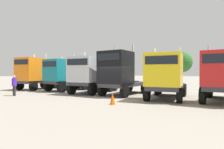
% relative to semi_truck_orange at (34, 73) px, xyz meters
% --- Properties ---
extents(ground, '(200.00, 200.00, 0.00)m').
position_rel_semi_truck_orange_xyz_m(ground, '(11.71, -1.04, -1.95)').
color(ground, gray).
extents(semi_truck_orange, '(3.35, 6.32, 4.31)m').
position_rel_semi_truck_orange_xyz_m(semi_truck_orange, '(0.00, 0.00, 0.00)').
color(semi_truck_orange, '#333338').
rests_on(semi_truck_orange, ground).
extents(semi_truck_teal, '(2.72, 5.87, 4.02)m').
position_rel_semi_truck_orange_xyz_m(semi_truck_teal, '(4.07, 0.75, -0.16)').
color(semi_truck_teal, '#333338').
rests_on(semi_truck_teal, ground).
extents(semi_truck_silver, '(3.46, 6.45, 4.07)m').
position_rel_semi_truck_orange_xyz_m(semi_truck_silver, '(8.22, 0.24, -0.11)').
color(semi_truck_silver, '#333338').
rests_on(semi_truck_silver, ground).
extents(semi_truck_black, '(2.67, 6.38, 4.41)m').
position_rel_semi_truck_orange_xyz_m(semi_truck_black, '(11.50, 0.59, 0.01)').
color(semi_truck_black, '#333338').
rests_on(semi_truck_black, ground).
extents(semi_truck_yellow, '(3.54, 6.51, 3.97)m').
position_rel_semi_truck_orange_xyz_m(semi_truck_yellow, '(15.70, 0.18, -0.18)').
color(semi_truck_yellow, '#333338').
rests_on(semi_truck_yellow, ground).
extents(semi_truck_red, '(2.75, 6.44, 3.97)m').
position_rel_semi_truck_orange_xyz_m(semi_truck_red, '(19.39, 0.84, -0.18)').
color(semi_truck_red, '#333338').
rests_on(semi_truck_red, ground).
extents(visitor_with_camera, '(0.47, 0.47, 1.78)m').
position_rel_semi_truck_orange_xyz_m(visitor_with_camera, '(3.91, -4.66, -0.92)').
color(visitor_with_camera, '#2C2C2C').
rests_on(visitor_with_camera, ground).
extents(traffic_cone_near, '(0.36, 0.36, 0.74)m').
position_rel_semi_truck_orange_xyz_m(traffic_cone_near, '(13.63, -3.78, -1.58)').
color(traffic_cone_near, '#F2590C').
rests_on(traffic_cone_near, ground).
extents(oak_far_left, '(3.71, 3.71, 5.47)m').
position_rel_semi_truck_orange_xyz_m(oak_far_left, '(-1.51, 17.40, 1.65)').
color(oak_far_left, '#4C3823').
rests_on(oak_far_left, ground).
extents(oak_far_centre, '(3.50, 3.50, 5.55)m').
position_rel_semi_truck_orange_xyz_m(oak_far_centre, '(11.99, 19.75, 1.83)').
color(oak_far_centre, '#4C3823').
rests_on(oak_far_centre, ground).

